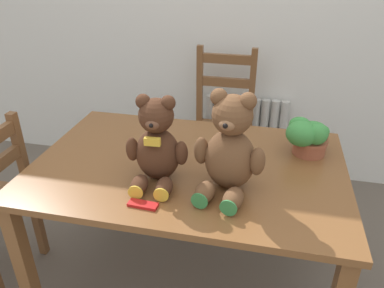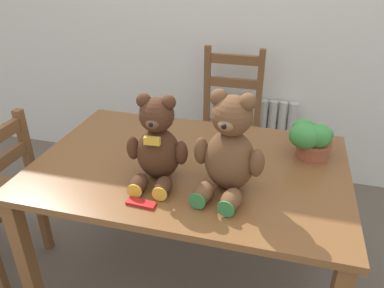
{
  "view_description": "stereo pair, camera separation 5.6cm",
  "coord_description": "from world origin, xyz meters",
  "px_view_note": "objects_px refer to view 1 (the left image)",
  "views": [
    {
      "loc": [
        0.32,
        -0.94,
        1.57
      ],
      "look_at": [
        0.05,
        0.32,
        0.88
      ],
      "focal_mm": 35.0,
      "sensor_mm": 36.0,
      "label": 1
    },
    {
      "loc": [
        0.38,
        -0.92,
        1.57
      ],
      "look_at": [
        0.05,
        0.32,
        0.88
      ],
      "focal_mm": 35.0,
      "sensor_mm": 36.0,
      "label": 2
    }
  ],
  "objects_px": {
    "teddy_bear_right": "(230,149)",
    "potted_plant": "(309,136)",
    "teddy_bear_left": "(157,145)",
    "wooden_chair_behind": "(221,128)",
    "chocolate_bar": "(143,205)"
  },
  "relations": [
    {
      "from": "wooden_chair_behind",
      "to": "chocolate_bar",
      "type": "relative_size",
      "value": 8.74
    },
    {
      "from": "teddy_bear_left",
      "to": "chocolate_bar",
      "type": "xyz_separation_m",
      "value": [
        -0.0,
        -0.19,
        -0.15
      ]
    },
    {
      "from": "teddy_bear_left",
      "to": "wooden_chair_behind",
      "type": "bearing_deg",
      "value": -99.79
    },
    {
      "from": "potted_plant",
      "to": "chocolate_bar",
      "type": "distance_m",
      "value": 0.82
    },
    {
      "from": "teddy_bear_right",
      "to": "potted_plant",
      "type": "height_order",
      "value": "teddy_bear_right"
    },
    {
      "from": "teddy_bear_left",
      "to": "chocolate_bar",
      "type": "distance_m",
      "value": 0.24
    },
    {
      "from": "wooden_chair_behind",
      "to": "teddy_bear_right",
      "type": "distance_m",
      "value": 1.12
    },
    {
      "from": "wooden_chair_behind",
      "to": "teddy_bear_left",
      "type": "bearing_deg",
      "value": 83.47
    },
    {
      "from": "teddy_bear_left",
      "to": "teddy_bear_right",
      "type": "xyz_separation_m",
      "value": [
        0.29,
        -0.0,
        0.02
      ]
    },
    {
      "from": "wooden_chair_behind",
      "to": "chocolate_bar",
      "type": "xyz_separation_m",
      "value": [
        -0.12,
        -1.22,
        0.24
      ]
    },
    {
      "from": "wooden_chair_behind",
      "to": "teddy_bear_right",
      "type": "xyz_separation_m",
      "value": [
        0.17,
        -1.03,
        0.41
      ]
    },
    {
      "from": "teddy_bear_right",
      "to": "potted_plant",
      "type": "relative_size",
      "value": 2.03
    },
    {
      "from": "teddy_bear_left",
      "to": "potted_plant",
      "type": "height_order",
      "value": "teddy_bear_left"
    },
    {
      "from": "teddy_bear_left",
      "to": "potted_plant",
      "type": "bearing_deg",
      "value": -153.16
    },
    {
      "from": "wooden_chair_behind",
      "to": "potted_plant",
      "type": "distance_m",
      "value": 0.9
    }
  ]
}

